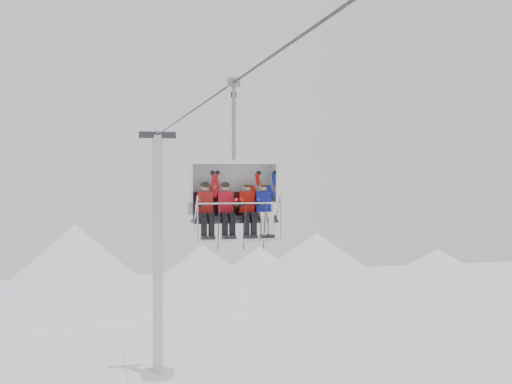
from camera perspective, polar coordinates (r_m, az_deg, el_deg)
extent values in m
cone|color=white|center=(57.83, -15.79, -6.22)|extent=(16.00, 16.00, 7.00)
cone|color=white|center=(57.72, -4.74, -7.19)|extent=(14.00, 14.00, 5.00)
cone|color=white|center=(58.22, 5.41, -6.62)|extent=(18.00, 18.00, 6.00)
cone|color=white|center=(61.13, 15.88, -7.00)|extent=(16.00, 16.00, 4.50)
cone|color=white|center=(61.90, 0.32, -6.85)|extent=(12.00, 12.00, 4.50)
cylinder|color=#B5B8BD|center=(35.75, -8.73, -5.67)|extent=(0.56, 0.56, 13.30)
cylinder|color=#B5B8BD|center=(37.09, -8.70, -15.69)|extent=(1.80, 1.80, 0.30)
cube|color=#313136|center=(35.57, -8.76, 5.03)|extent=(2.00, 0.35, 0.35)
cylinder|color=#313136|center=(13.96, 0.00, 11.05)|extent=(0.06, 50.00, 0.06)
cube|color=black|center=(15.88, -1.91, -2.27)|extent=(2.00, 0.55, 0.10)
cube|color=black|center=(16.12, -2.11, -1.01)|extent=(2.00, 0.10, 0.58)
cube|color=#313136|center=(15.89, -1.91, -2.59)|extent=(2.09, 0.60, 0.08)
cube|color=silver|center=(16.33, -2.27, 0.30)|extent=(2.23, 0.10, 1.33)
cube|color=silver|center=(15.94, -1.98, 2.66)|extent=(2.23, 0.90, 0.10)
cylinder|color=#B8B8BC|center=(15.33, -1.48, -1.01)|extent=(2.04, 0.04, 0.04)
cylinder|color=#B8B8BC|center=(15.32, -1.42, -4.27)|extent=(2.04, 0.04, 0.04)
cylinder|color=gray|center=(16.02, -2.00, 6.21)|extent=(0.10, 0.10, 1.98)
cube|color=gray|center=(16.13, -2.00, 9.71)|extent=(0.30, 0.18, 0.22)
cube|color=#A71916|center=(15.77, -4.60, -0.99)|extent=(0.38, 0.25, 0.56)
sphere|color=tan|center=(15.72, -4.57, 0.46)|extent=(0.21, 0.21, 0.21)
cube|color=black|center=(15.35, -4.65, -3.06)|extent=(0.13, 0.15, 0.45)
cube|color=black|center=(15.38, -3.98, -3.05)|extent=(0.13, 0.15, 0.45)
cube|color=silver|center=(15.28, -4.59, -4.46)|extent=(0.09, 1.69, 0.26)
cube|color=silver|center=(15.31, -3.92, -4.45)|extent=(0.09, 1.69, 0.26)
cube|color=red|center=(15.86, -2.78, -0.98)|extent=(0.38, 0.25, 0.56)
sphere|color=tan|center=(15.81, -2.75, 0.46)|extent=(0.21, 0.21, 0.21)
cube|color=black|center=(15.44, -2.78, -3.03)|extent=(0.13, 0.15, 0.45)
cube|color=black|center=(15.48, -2.12, -3.02)|extent=(0.13, 0.15, 0.45)
cube|color=silver|center=(15.37, -2.71, -4.42)|extent=(0.09, 1.69, 0.26)
cube|color=silver|center=(15.41, -2.04, -4.41)|extent=(0.09, 1.69, 0.26)
cube|color=#B21308|center=(15.97, -0.90, -0.96)|extent=(0.38, 0.25, 0.56)
sphere|color=tan|center=(15.92, -0.87, 0.47)|extent=(0.21, 0.21, 0.21)
cube|color=black|center=(15.55, -0.85, -3.00)|extent=(0.13, 0.15, 0.45)
cube|color=black|center=(15.60, -0.20, -2.99)|extent=(0.13, 0.15, 0.45)
cube|color=silver|center=(15.49, -0.77, -4.38)|extent=(0.09, 1.69, 0.26)
cube|color=silver|center=(15.53, -0.11, -4.36)|extent=(0.09, 1.69, 0.26)
cube|color=navy|center=(16.08, 0.57, -0.95)|extent=(0.38, 0.25, 0.56)
sphere|color=tan|center=(16.03, 0.61, 0.48)|extent=(0.21, 0.21, 0.21)
cube|color=silver|center=(15.66, 0.66, -2.97)|extent=(0.13, 0.15, 0.45)
cube|color=silver|center=(15.70, 1.30, -2.96)|extent=(0.13, 0.15, 0.45)
cube|color=silver|center=(15.59, 0.76, -4.34)|extent=(0.09, 1.69, 0.26)
cube|color=silver|center=(15.64, 1.40, -4.32)|extent=(0.09, 1.69, 0.26)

